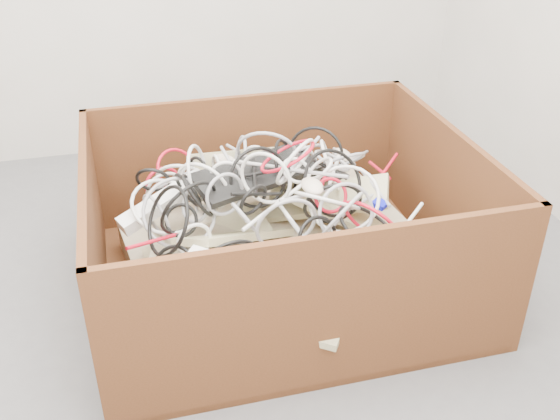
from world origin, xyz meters
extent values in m
plane|color=#525154|center=(0.00, 0.00, 0.00)|extent=(3.00, 3.00, 0.00)
cube|color=#422410|center=(0.25, 0.18, 0.01)|extent=(1.27, 1.06, 0.03)
cube|color=#422410|center=(0.25, 0.70, 0.27)|extent=(1.27, 0.02, 0.53)
cube|color=#422410|center=(0.25, -0.34, 0.27)|extent=(1.27, 0.03, 0.53)
cube|color=#422410|center=(0.87, 0.18, 0.27)|extent=(0.02, 1.01, 0.53)
cube|color=#422410|center=(-0.37, 0.18, 0.27)|extent=(0.03, 1.01, 0.53)
cube|color=tan|center=(0.25, 0.20, 0.08)|extent=(1.11, 0.96, 0.20)
cube|color=tan|center=(0.14, 0.13, 0.16)|extent=(0.80, 0.71, 0.22)
cube|color=#C1B988|center=(0.00, 0.24, 0.18)|extent=(0.46, 0.21, 0.17)
cube|color=#C1B988|center=(0.51, 0.18, 0.23)|extent=(0.44, 0.34, 0.20)
cube|color=#C1B988|center=(0.32, -0.15, 0.20)|extent=(0.38, 0.45, 0.07)
cube|color=#C1B988|center=(0.01, 0.07, 0.20)|extent=(0.46, 0.28, 0.11)
cube|color=#C1B988|center=(0.69, -0.08, 0.26)|extent=(0.40, 0.42, 0.16)
cube|color=#C1B988|center=(0.21, 0.49, 0.32)|extent=(0.45, 0.09, 0.17)
cube|color=#C1B988|center=(0.08, 0.12, 0.26)|extent=(0.44, 0.36, 0.23)
cube|color=#C1B988|center=(0.44, 0.26, 0.29)|extent=(0.45, 0.34, 0.18)
cube|color=black|center=(0.31, 0.37, 0.36)|extent=(0.45, 0.18, 0.12)
cube|color=black|center=(0.18, 0.25, 0.43)|extent=(0.47, 0.30, 0.07)
ellipsoid|color=beige|center=(-0.02, 0.19, 0.31)|extent=(0.13, 0.11, 0.04)
ellipsoid|color=beige|center=(0.57, 0.47, 0.34)|extent=(0.08, 0.12, 0.04)
ellipsoid|color=beige|center=(0.10, -0.22, 0.30)|extent=(0.12, 0.10, 0.04)
ellipsoid|color=beige|center=(0.32, 0.08, 0.45)|extent=(0.07, 0.11, 0.04)
ellipsoid|color=beige|center=(0.11, 0.45, 0.39)|extent=(0.11, 0.13, 0.04)
ellipsoid|color=black|center=(0.42, -0.17, 0.27)|extent=(0.13, 0.10, 0.04)
cube|color=white|center=(-0.14, 0.26, 0.36)|extent=(0.33, 0.19, 0.14)
cube|color=white|center=(0.03, -0.12, 0.32)|extent=(0.28, 0.18, 0.09)
cube|color=#0D13C7|center=(0.57, 0.09, 0.34)|extent=(0.06, 0.06, 0.03)
torus|color=#949398|center=(-0.17, 0.21, 0.33)|extent=(0.11, 0.21, 0.23)
torus|color=silver|center=(0.24, 0.47, 0.37)|extent=(0.14, 0.10, 0.16)
torus|color=#949398|center=(-0.03, 0.18, 0.38)|extent=(0.14, 0.17, 0.14)
torus|color=#949398|center=(0.38, -0.05, 0.41)|extent=(0.22, 0.22, 0.17)
torus|color=silver|center=(0.38, 0.18, 0.45)|extent=(0.12, 0.15, 0.10)
torus|color=#949398|center=(0.37, 0.41, 0.38)|extent=(0.27, 0.19, 0.22)
torus|color=silver|center=(0.42, 0.05, 0.40)|extent=(0.30, 0.25, 0.23)
torus|color=red|center=(0.38, 0.42, 0.41)|extent=(0.17, 0.18, 0.07)
torus|color=black|center=(-0.14, -0.07, 0.31)|extent=(0.18, 0.14, 0.17)
torus|color=black|center=(-0.03, 0.17, 0.41)|extent=(0.12, 0.20, 0.18)
torus|color=black|center=(-0.14, 0.06, 0.40)|extent=(0.18, 0.30, 0.26)
torus|color=#949398|center=(0.21, -0.05, 0.40)|extent=(0.28, 0.07, 0.27)
torus|color=black|center=(0.13, 0.08, 0.42)|extent=(0.15, 0.09, 0.16)
torus|color=black|center=(0.28, -0.12, 0.38)|extent=(0.15, 0.10, 0.16)
torus|color=silver|center=(0.30, 0.18, 0.45)|extent=(0.14, 0.12, 0.09)
torus|color=silver|center=(0.45, 0.28, 0.41)|extent=(0.12, 0.19, 0.19)
torus|color=silver|center=(0.36, 0.04, 0.41)|extent=(0.24, 0.21, 0.17)
torus|color=silver|center=(-0.01, 0.32, 0.38)|extent=(0.17, 0.12, 0.20)
torus|color=black|center=(-0.16, 0.35, 0.39)|extent=(0.16, 0.10, 0.15)
torus|color=red|center=(-0.06, 0.46, 0.36)|extent=(0.20, 0.16, 0.21)
torus|color=black|center=(0.18, 0.21, 0.43)|extent=(0.29, 0.09, 0.29)
torus|color=#949398|center=(0.09, 0.02, 0.40)|extent=(0.09, 0.13, 0.13)
torus|color=#949398|center=(-0.09, 0.16, 0.36)|extent=(0.33, 0.22, 0.26)
torus|color=black|center=(0.01, -0.12, 0.35)|extent=(0.26, 0.12, 0.24)
torus|color=#949398|center=(-0.04, 0.41, 0.38)|extent=(0.11, 0.11, 0.14)
torus|color=silver|center=(0.38, 0.43, 0.36)|extent=(0.17, 0.17, 0.23)
torus|color=black|center=(0.29, 0.29, 0.41)|extent=(0.13, 0.27, 0.28)
torus|color=black|center=(0.45, 0.44, 0.37)|extent=(0.27, 0.17, 0.30)
torus|color=black|center=(-0.06, 0.22, 0.41)|extent=(0.11, 0.14, 0.16)
torus|color=silver|center=(-0.05, 0.40, 0.34)|extent=(0.28, 0.13, 0.28)
torus|color=#949398|center=(0.40, -0.04, 0.40)|extent=(0.25, 0.13, 0.22)
torus|color=black|center=(-0.09, 0.13, 0.35)|extent=(0.15, 0.11, 0.13)
torus|color=#949398|center=(0.24, 0.32, 0.46)|extent=(0.27, 0.15, 0.27)
torus|color=silver|center=(-0.11, 0.41, 0.32)|extent=(0.16, 0.05, 0.16)
torus|color=red|center=(0.27, 0.18, 0.51)|extent=(0.20, 0.20, 0.13)
torus|color=red|center=(-0.12, 0.42, 0.34)|extent=(0.19, 0.07, 0.19)
torus|color=silver|center=(-0.07, 0.01, 0.35)|extent=(0.16, 0.06, 0.17)
torus|color=red|center=(0.39, 0.08, 0.40)|extent=(0.16, 0.09, 0.15)
torus|color=silver|center=(-0.01, 0.27, 0.45)|extent=(0.11, 0.20, 0.19)
torus|color=silver|center=(-0.13, 0.22, 0.36)|extent=(0.30, 0.26, 0.17)
torus|color=silver|center=(0.29, 0.16, 0.50)|extent=(0.20, 0.20, 0.18)
torus|color=black|center=(0.00, 0.36, 0.41)|extent=(0.07, 0.10, 0.12)
torus|color=#949398|center=(0.15, 0.40, 0.40)|extent=(0.06, 0.26, 0.26)
torus|color=silver|center=(0.08, 0.24, 0.44)|extent=(0.14, 0.04, 0.14)
torus|color=black|center=(0.47, -0.09, 0.36)|extent=(0.30, 0.32, 0.16)
torus|color=red|center=(0.47, -0.08, 0.38)|extent=(0.20, 0.23, 0.26)
torus|color=silver|center=(0.00, 0.24, 0.40)|extent=(0.22, 0.18, 0.27)
torus|color=#949398|center=(0.05, 0.14, 0.42)|extent=(0.17, 0.09, 0.18)
torus|color=#949398|center=(0.46, 0.27, 0.43)|extent=(0.18, 0.20, 0.10)
torus|color=silver|center=(0.07, 0.42, 0.37)|extent=(0.03, 0.17, 0.17)
torus|color=black|center=(0.41, 0.13, 0.42)|extent=(0.23, 0.20, 0.24)
torus|color=black|center=(-0.07, 0.13, 0.40)|extent=(0.27, 0.16, 0.29)
torus|color=#949398|center=(0.48, 0.30, 0.40)|extent=(0.28, 0.22, 0.19)
torus|color=black|center=(0.39, 0.07, 0.37)|extent=(0.23, 0.09, 0.22)
torus|color=silver|center=(0.18, 0.09, 0.49)|extent=(0.20, 0.17, 0.25)
cylinder|color=#949398|center=(0.24, -0.09, 0.38)|extent=(0.05, 0.23, 0.03)
cylinder|color=#949398|center=(0.59, 0.20, 0.35)|extent=(0.02, 0.27, 0.02)
cylinder|color=black|center=(0.16, 0.18, 0.45)|extent=(0.05, 0.19, 0.05)
cylinder|color=silver|center=(0.22, 0.24, 0.45)|extent=(0.24, 0.02, 0.08)
cylinder|color=red|center=(0.40, 0.19, 0.41)|extent=(0.10, 0.17, 0.04)
cylinder|color=red|center=(-0.19, 0.06, 0.33)|extent=(0.17, 0.12, 0.06)
cylinder|color=#949398|center=(0.38, 0.53, 0.33)|extent=(0.08, 0.17, 0.06)
cylinder|color=#949398|center=(0.59, 0.41, 0.35)|extent=(0.05, 0.14, 0.05)
cylinder|color=#949398|center=(0.33, 0.25, 0.46)|extent=(0.21, 0.20, 0.07)
cylinder|color=silver|center=(0.42, 0.16, 0.43)|extent=(0.14, 0.26, 0.03)
cylinder|color=black|center=(0.04, 0.40, 0.37)|extent=(0.23, 0.15, 0.07)
cylinder|color=silver|center=(-0.26, -0.01, 0.28)|extent=(0.09, 0.10, 0.02)
cylinder|color=#949398|center=(0.72, -0.16, 0.28)|extent=(0.08, 0.20, 0.07)
cylinder|color=black|center=(0.17, 0.20, 0.45)|extent=(0.21, 0.08, 0.06)
cylinder|color=#949398|center=(0.66, 0.53, 0.30)|extent=(0.13, 0.14, 0.06)
cylinder|color=black|center=(0.14, 0.09, 0.44)|extent=(0.17, 0.06, 0.06)
cylinder|color=#949398|center=(0.29, 0.04, 0.44)|extent=(0.18, 0.06, 0.02)
cylinder|color=#949398|center=(-0.08, 0.41, 0.35)|extent=(0.14, 0.05, 0.05)
cylinder|color=silver|center=(-0.23, -0.14, 0.29)|extent=(0.02, 0.13, 0.04)
cylinder|color=silver|center=(0.19, 0.03, 0.42)|extent=(0.24, 0.17, 0.06)
cylinder|color=#949398|center=(0.10, 0.37, 0.44)|extent=(0.03, 0.14, 0.02)
cylinder|color=#949398|center=(0.20, 0.49, 0.38)|extent=(0.13, 0.20, 0.03)
cylinder|color=#949398|center=(0.34, 0.12, 0.47)|extent=(0.17, 0.21, 0.07)
cylinder|color=silver|center=(0.09, 0.20, 0.39)|extent=(0.13, 0.12, 0.02)
cylinder|color=red|center=(0.69, 0.39, 0.30)|extent=(0.03, 0.16, 0.02)
cylinder|color=silver|center=(0.60, -0.05, 0.34)|extent=(0.17, 0.14, 0.07)
cylinder|color=black|center=(0.03, 0.34, 0.36)|extent=(0.08, 0.19, 0.07)
cylinder|color=black|center=(0.43, 0.21, 0.43)|extent=(0.10, 0.11, 0.05)
cylinder|color=silver|center=(0.23, 0.00, 0.39)|extent=(0.05, 0.14, 0.05)
cylinder|color=black|center=(0.15, 0.52, 0.37)|extent=(0.13, 0.05, 0.03)
cylinder|color=silver|center=(0.13, -0.15, 0.35)|extent=(0.23, 0.06, 0.06)
cylinder|color=#949398|center=(0.51, 0.38, 0.39)|extent=(0.08, 0.23, 0.06)
cylinder|color=red|center=(0.71, 0.35, 0.34)|extent=(0.13, 0.14, 0.04)
camera|label=1|loc=(-0.23, -1.65, 1.43)|focal=41.61mm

